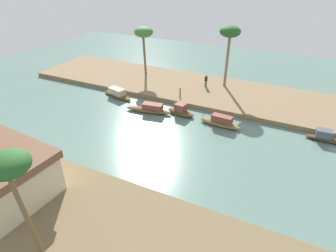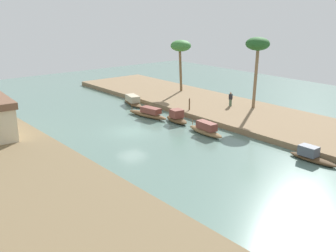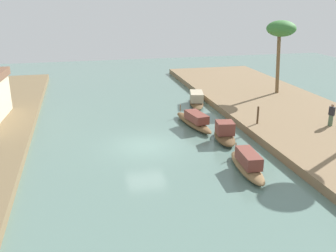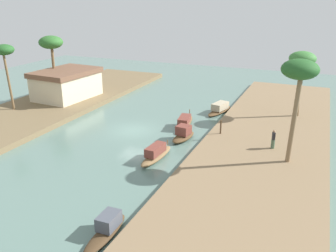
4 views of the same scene
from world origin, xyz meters
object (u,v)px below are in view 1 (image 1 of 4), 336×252
at_px(sampan_midstream, 326,137).
at_px(person_on_near_bank, 206,81).
at_px(palm_tree_left_near, 230,34).
at_px(sampan_with_red_awning, 181,111).
at_px(palm_tree_right_short, 9,168).
at_px(sampan_open_hull, 221,122).
at_px(sampan_downstream_large, 150,109).
at_px(mooring_post, 180,93).
at_px(sampan_foreground, 117,94).
at_px(palm_tree_left_far, 144,33).

relative_size(sampan_midstream, person_on_near_bank, 2.53).
height_order(person_on_near_bank, palm_tree_left_near, palm_tree_left_near).
bearing_deg(palm_tree_left_near, sampan_midstream, 146.23).
height_order(sampan_with_red_awning, palm_tree_right_short, palm_tree_right_short).
bearing_deg(sampan_open_hull, palm_tree_right_short, 80.57).
distance_m(sampan_downstream_large, mooring_post, 4.58).
bearing_deg(palm_tree_right_short, palm_tree_left_near, -94.46).
bearing_deg(palm_tree_left_near, sampan_foreground, 36.32).
xyz_separation_m(sampan_foreground, person_on_near_bank, (-9.26, -6.91, 0.79)).
xyz_separation_m(sampan_foreground, palm_tree_right_short, (-9.12, 20.85, 6.26)).
xyz_separation_m(sampan_with_red_awning, palm_tree_right_short, (-0.02, 19.96, 6.23)).
bearing_deg(palm_tree_left_far, palm_tree_right_short, 108.43).
height_order(sampan_midstream, mooring_post, mooring_post).
bearing_deg(palm_tree_left_far, sampan_open_hull, 146.86).
bearing_deg(sampan_foreground, sampan_downstream_large, 174.90).
relative_size(sampan_midstream, palm_tree_left_far, 0.60).
height_order(sampan_open_hull, palm_tree_left_near, palm_tree_left_near).
xyz_separation_m(sampan_with_red_awning, sampan_downstream_large, (3.34, 1.08, -0.04)).
bearing_deg(sampan_with_red_awning, person_on_near_bank, -82.77).
bearing_deg(palm_tree_left_far, sampan_with_red_awning, 137.35).
distance_m(sampan_downstream_large, person_on_near_bank, 9.58).
distance_m(sampan_foreground, palm_tree_right_short, 23.61).
relative_size(mooring_post, palm_tree_right_short, 0.18).
bearing_deg(sampan_downstream_large, mooring_post, -124.29).
distance_m(sampan_with_red_awning, person_on_near_bank, 7.84).
height_order(person_on_near_bank, palm_tree_right_short, palm_tree_right_short).
relative_size(sampan_foreground, person_on_near_bank, 3.04).
bearing_deg(palm_tree_left_far, person_on_near_bank, 174.01).
xyz_separation_m(sampan_downstream_large, mooring_post, (-1.91, -4.11, 0.72)).
distance_m(person_on_near_bank, palm_tree_right_short, 28.29).
distance_m(mooring_post, palm_tree_left_far, 11.21).
bearing_deg(palm_tree_right_short, sampan_open_hull, -103.65).
bearing_deg(palm_tree_left_near, sampan_downstream_large, 61.43).
height_order(person_on_near_bank, palm_tree_left_far, palm_tree_left_far).
distance_m(sampan_open_hull, palm_tree_left_near, 12.14).
distance_m(sampan_with_red_awning, sampan_foreground, 9.15).
bearing_deg(sampan_downstream_large, palm_tree_left_near, -127.91).
height_order(sampan_midstream, sampan_open_hull, sampan_open_hull).
bearing_deg(sampan_foreground, sampan_with_red_awning, -171.78).
distance_m(sampan_with_red_awning, palm_tree_left_far, 14.24).
bearing_deg(person_on_near_bank, palm_tree_left_near, 17.90).
distance_m(sampan_foreground, mooring_post, 8.00).
relative_size(sampan_foreground, palm_tree_left_near, 0.62).
distance_m(sampan_with_red_awning, palm_tree_right_short, 20.91).
relative_size(sampan_open_hull, palm_tree_right_short, 0.64).
xyz_separation_m(palm_tree_left_near, palm_tree_right_short, (2.28, 29.23, -0.50)).
relative_size(mooring_post, palm_tree_left_near, 0.16).
relative_size(sampan_with_red_awning, sampan_downstream_large, 0.63).
bearing_deg(sampan_downstream_large, palm_tree_left_far, -67.15).
bearing_deg(palm_tree_left_near, sampan_with_red_awning, 76.09).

